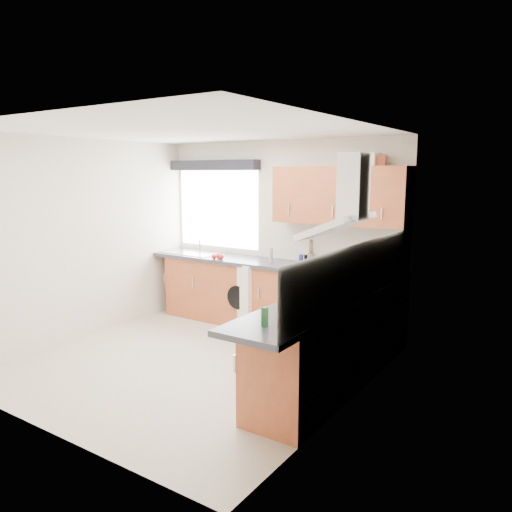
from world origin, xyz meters
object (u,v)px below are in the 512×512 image
Objects in this scene: extractor_hood at (345,206)px; washing_machine at (250,293)px; oven at (331,344)px; upper_cabinets at (340,196)px.

extractor_hood is 2.61m from washing_machine.
oven is 1.35m from extractor_hood.
washing_machine is at bearing 147.17° from extractor_hood.
extractor_hood is 0.88× the size of washing_machine.
extractor_hood is at bearing -63.87° from upper_cabinets.
oven is at bearing -67.46° from upper_cabinets.
oven is 1.09× the size of extractor_hood.
oven is 2.17m from washing_machine.
upper_cabinets is 1.93× the size of washing_machine.
upper_cabinets is 1.84m from washing_machine.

